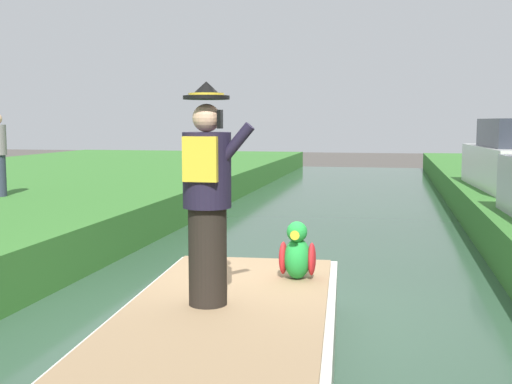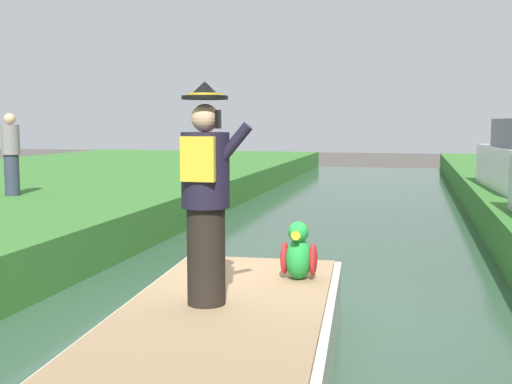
{
  "view_description": "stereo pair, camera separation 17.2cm",
  "coord_description": "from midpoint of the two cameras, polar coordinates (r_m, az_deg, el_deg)",
  "views": [
    {
      "loc": [
        1.31,
        -6.27,
        2.24
      ],
      "look_at": [
        0.14,
        -0.71,
        1.61
      ],
      "focal_mm": 44.92,
      "sensor_mm": 36.0,
      "label": 1
    },
    {
      "loc": [
        1.48,
        -6.23,
        2.24
      ],
      "look_at": [
        0.14,
        -0.71,
        1.61
      ],
      "focal_mm": 44.92,
      "sensor_mm": 36.0,
      "label": 2
    }
  ],
  "objects": [
    {
      "name": "parrot_plush",
      "position": [
        6.25,
        2.91,
        -5.54
      ],
      "size": [
        0.36,
        0.34,
        0.57
      ],
      "color": "green",
      "rests_on": "boat"
    },
    {
      "name": "person_pirate",
      "position": [
        5.29,
        -5.28,
        -0.26
      ],
      "size": [
        0.61,
        0.42,
        1.85
      ],
      "rotation": [
        0.0,
        0.0,
        0.27
      ],
      "color": "black",
      "rests_on": "boat"
    },
    {
      "name": "canal_water",
      "position": [
        6.77,
        -0.67,
        -12.55
      ],
      "size": [
        5.55,
        48.0,
        0.1
      ],
      "primitive_type": "cube",
      "color": "#33513D",
      "rests_on": "ground"
    },
    {
      "name": "ground_plane",
      "position": [
        6.78,
        -0.67,
        -12.95
      ],
      "size": [
        80.0,
        80.0,
        0.0
      ],
      "primitive_type": "plane",
      "color": "#4C4742"
    },
    {
      "name": "boat",
      "position": [
        5.48,
        -3.66,
        -13.27
      ],
      "size": [
        2.09,
        4.32,
        0.61
      ],
      "color": "silver",
      "rests_on": "canal_water"
    }
  ]
}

